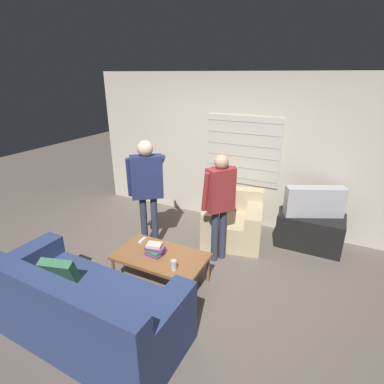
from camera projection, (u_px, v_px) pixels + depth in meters
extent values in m
plane|color=#665B51|center=(173.00, 278.00, 3.94)|extent=(16.00, 16.00, 0.00)
cube|color=beige|center=(229.00, 151.00, 5.16)|extent=(5.20, 0.06, 2.55)
cube|color=beige|center=(242.00, 151.00, 5.02)|extent=(1.27, 0.02, 1.16)
cube|color=gray|center=(240.00, 178.00, 5.18)|extent=(1.25, 0.00, 0.01)
cube|color=gray|center=(241.00, 168.00, 5.11)|extent=(1.25, 0.00, 0.01)
cube|color=gray|center=(242.00, 157.00, 5.04)|extent=(1.25, 0.00, 0.01)
cube|color=gray|center=(243.00, 145.00, 4.97)|extent=(1.25, 0.00, 0.01)
cube|color=gray|center=(243.00, 134.00, 4.90)|extent=(1.25, 0.00, 0.01)
cube|color=gray|center=(244.00, 122.00, 4.83)|extent=(1.25, 0.00, 0.01)
cube|color=navy|center=(87.00, 313.00, 3.05)|extent=(2.08, 0.97, 0.47)
cube|color=navy|center=(49.00, 300.00, 2.59)|extent=(2.06, 0.26, 0.42)
cube|color=navy|center=(23.00, 261.00, 3.32)|extent=(0.26, 0.92, 0.21)
cube|color=navy|center=(160.00, 319.00, 2.53)|extent=(0.26, 0.92, 0.21)
cube|color=#38704C|center=(61.00, 273.00, 3.12)|extent=(0.41, 0.31, 0.37)
cube|color=#C6B289|center=(233.00, 229.00, 4.77)|extent=(1.04, 1.03, 0.41)
cube|color=#C6B289|center=(236.00, 198.00, 4.93)|extent=(0.90, 0.38, 0.36)
cube|color=#C6B289|center=(254.00, 214.00, 4.59)|extent=(0.42, 0.89, 0.19)
cube|color=#C6B289|center=(213.00, 210.00, 4.73)|extent=(0.42, 0.89, 0.19)
cube|color=brown|center=(161.00, 256.00, 3.73)|extent=(1.14, 0.65, 0.04)
cylinder|color=brown|center=(140.00, 249.00, 4.26)|extent=(0.04, 0.04, 0.37)
cylinder|color=brown|center=(208.00, 269.00, 3.83)|extent=(0.04, 0.04, 0.37)
cylinder|color=brown|center=(114.00, 271.00, 3.79)|extent=(0.04, 0.04, 0.37)
cylinder|color=brown|center=(188.00, 297.00, 3.35)|extent=(0.04, 0.04, 0.37)
cube|color=black|center=(310.00, 230.00, 4.62)|extent=(0.94, 0.57, 0.52)
cube|color=#B2B2B7|center=(315.00, 202.00, 4.44)|extent=(0.86, 0.54, 0.45)
cube|color=black|center=(312.00, 199.00, 4.53)|extent=(0.67, 0.32, 0.37)
cylinder|color=#33384C|center=(144.00, 223.00, 4.52)|extent=(0.10, 0.10, 0.83)
cylinder|color=#33384C|center=(155.00, 222.00, 4.55)|extent=(0.10, 0.10, 0.83)
cube|color=navy|center=(147.00, 177.00, 4.27)|extent=(0.48, 0.43, 0.62)
sphere|color=beige|center=(145.00, 149.00, 4.12)|extent=(0.23, 0.23, 0.23)
cylinder|color=navy|center=(129.00, 178.00, 4.27)|extent=(0.15, 0.17, 0.59)
cylinder|color=navy|center=(162.00, 161.00, 4.50)|extent=(0.40, 0.49, 0.32)
cube|color=white|center=(160.00, 164.00, 4.79)|extent=(0.08, 0.09, 0.13)
cylinder|color=#33384C|center=(215.00, 236.00, 4.20)|extent=(0.10, 0.10, 0.78)
cylinder|color=#33384C|center=(223.00, 234.00, 4.26)|extent=(0.10, 0.10, 0.78)
cube|color=maroon|center=(220.00, 190.00, 3.97)|extent=(0.38, 0.41, 0.59)
sphere|color=tan|center=(221.00, 162.00, 3.83)|extent=(0.19, 0.19, 0.19)
cylinder|color=maroon|center=(206.00, 192.00, 3.93)|extent=(0.16, 0.15, 0.56)
cylinder|color=maroon|center=(223.00, 170.00, 4.22)|extent=(0.48, 0.38, 0.25)
cube|color=black|center=(213.00, 171.00, 4.47)|extent=(0.08, 0.07, 0.13)
cube|color=#75387F|center=(155.00, 253.00, 3.73)|extent=(0.22, 0.20, 0.03)
cube|color=#33754C|center=(155.00, 251.00, 3.72)|extent=(0.22, 0.20, 0.03)
cube|color=#75387F|center=(155.00, 248.00, 3.72)|extent=(0.25, 0.15, 0.04)
cube|color=beige|center=(154.00, 245.00, 3.71)|extent=(0.21, 0.17, 0.04)
cylinder|color=silver|center=(174.00, 265.00, 3.43)|extent=(0.07, 0.07, 0.12)
cylinder|color=silver|center=(174.00, 260.00, 3.40)|extent=(0.06, 0.06, 0.00)
cube|color=white|center=(142.00, 240.00, 4.04)|extent=(0.04, 0.13, 0.02)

